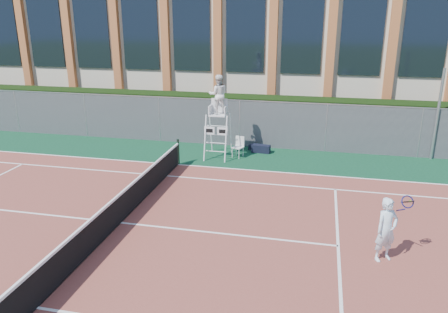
% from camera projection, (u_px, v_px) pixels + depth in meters
% --- Properties ---
extents(ground, '(120.00, 120.00, 0.00)m').
position_uv_depth(ground, '(121.00, 224.00, 13.21)').
color(ground, '#233814').
extents(apron, '(36.00, 20.00, 0.01)m').
position_uv_depth(apron, '(134.00, 210.00, 14.13)').
color(apron, '#0C341F').
rests_on(apron, ground).
extents(tennis_court, '(23.77, 10.97, 0.02)m').
position_uv_depth(tennis_court, '(121.00, 223.00, 13.20)').
color(tennis_court, brown).
rests_on(tennis_court, apron).
extents(tennis_net, '(0.10, 11.30, 1.10)m').
position_uv_depth(tennis_net, '(119.00, 207.00, 13.04)').
color(tennis_net, black).
rests_on(tennis_net, ground).
extents(fence, '(40.00, 0.06, 2.20)m').
position_uv_depth(fence, '(199.00, 122.00, 21.03)').
color(fence, '#595E60').
rests_on(fence, ground).
extents(hedge, '(40.00, 1.40, 2.20)m').
position_uv_depth(hedge, '(205.00, 116.00, 22.14)').
color(hedge, black).
rests_on(hedge, ground).
extents(building, '(45.00, 10.60, 8.22)m').
position_uv_depth(building, '(236.00, 44.00, 28.56)').
color(building, beige).
rests_on(building, ground).
extents(steel_pole, '(0.12, 0.12, 3.93)m').
position_uv_depth(steel_pole, '(437.00, 115.00, 18.48)').
color(steel_pole, '#9EA0A5').
rests_on(steel_pole, ground).
extents(umpire_chair, '(1.02, 1.57, 3.65)m').
position_uv_depth(umpire_chair, '(218.00, 97.00, 18.63)').
color(umpire_chair, white).
rests_on(umpire_chair, ground).
extents(plastic_chair, '(0.55, 0.55, 0.92)m').
position_uv_depth(plastic_chair, '(239.00, 145.00, 19.21)').
color(plastic_chair, silver).
rests_on(plastic_chair, apron).
extents(sports_bag_near, '(0.86, 0.41, 0.36)m').
position_uv_depth(sports_bag_near, '(261.00, 149.00, 19.90)').
color(sports_bag_near, black).
rests_on(sports_bag_near, apron).
extents(sports_bag_far, '(0.65, 0.41, 0.24)m').
position_uv_depth(sports_bag_far, '(255.00, 148.00, 20.27)').
color(sports_bag_far, black).
rests_on(sports_bag_far, apron).
extents(tennis_player, '(1.01, 0.78, 1.71)m').
position_uv_depth(tennis_player, '(387.00, 229.00, 10.97)').
color(tennis_player, white).
rests_on(tennis_player, tennis_court).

